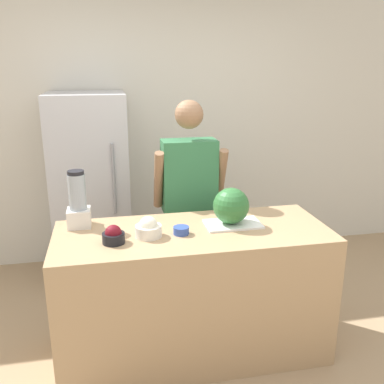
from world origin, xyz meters
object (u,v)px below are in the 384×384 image
(watermelon, at_px, (231,206))
(bowl_cream, at_px, (148,229))
(blender, at_px, (78,203))
(person, at_px, (189,204))
(bowl_small_blue, at_px, (181,230))
(refrigerator, at_px, (91,188))
(bowl_cherries, at_px, (113,236))

(watermelon, height_order, bowl_cream, watermelon)
(watermelon, xyz_separation_m, bowl_cream, (-0.56, -0.09, -0.08))
(bowl_cream, distance_m, blender, 0.52)
(person, xyz_separation_m, bowl_small_blue, (-0.19, -0.70, 0.06))
(watermelon, bearing_deg, refrigerator, 126.91)
(person, bearing_deg, bowl_small_blue, -105.21)
(refrigerator, xyz_separation_m, bowl_cherries, (0.17, -1.40, 0.10))
(bowl_cherries, relative_size, bowl_cream, 0.83)
(watermelon, relative_size, bowl_cherries, 1.77)
(bowl_cherries, bearing_deg, bowl_cream, 14.63)
(watermelon, bearing_deg, blender, 169.86)
(bowl_cherries, relative_size, blender, 0.36)
(bowl_cream, bearing_deg, refrigerator, 105.86)
(refrigerator, distance_m, blender, 1.10)
(refrigerator, bearing_deg, bowl_small_blue, -66.36)
(bowl_cream, height_order, bowl_small_blue, bowl_cream)
(bowl_cherries, xyz_separation_m, bowl_small_blue, (0.42, 0.06, -0.02))
(refrigerator, relative_size, bowl_cream, 10.32)
(blender, bearing_deg, bowl_cream, -31.85)
(watermelon, distance_m, bowl_cherries, 0.79)
(refrigerator, bearing_deg, bowl_cherries, -83.27)
(refrigerator, xyz_separation_m, person, (0.78, -0.64, 0.01))
(person, height_order, watermelon, person)
(watermelon, height_order, bowl_small_blue, watermelon)
(bowl_cherries, bearing_deg, blender, 123.47)
(blender, bearing_deg, bowl_cherries, -56.53)
(refrigerator, distance_m, person, 1.01)
(blender, bearing_deg, refrigerator, 87.40)
(person, bearing_deg, blender, -152.47)
(refrigerator, height_order, bowl_cream, refrigerator)
(person, bearing_deg, refrigerator, 140.39)
(bowl_cream, distance_m, bowl_small_blue, 0.21)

